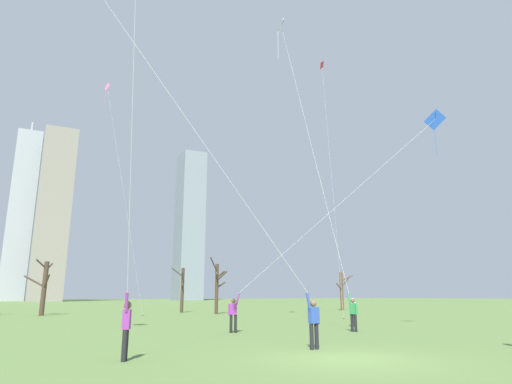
% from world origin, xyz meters
% --- Properties ---
extents(ground_plane, '(400.00, 400.00, 0.00)m').
position_xyz_m(ground_plane, '(0.00, 0.00, 0.00)').
color(ground_plane, '#5B7A3D').
extents(kite_flyer_far_back_orange, '(11.40, 2.98, 17.31)m').
position_xyz_m(kite_flyer_far_back_orange, '(-1.18, 2.71, 3.27)').
color(kite_flyer_far_back_orange, black).
rests_on(kite_flyer_far_back_orange, ground).
extents(kite_flyer_midfield_center_green, '(2.19, 6.66, 19.07)m').
position_xyz_m(kite_flyer_midfield_center_green, '(-6.09, 1.56, 3.63)').
color(kite_flyer_midfield_center_green, black).
rests_on(kite_flyer_midfield_center_green, ground).
extents(kite_flyer_foreground_left_blue, '(10.35, 5.41, 11.61)m').
position_xyz_m(kite_flyer_foreground_left_blue, '(2.13, 8.91, 2.56)').
color(kite_flyer_foreground_left_blue, black).
rests_on(kite_flyer_foreground_left_blue, ground).
extents(kite_flyer_midfield_left_white, '(0.63, 8.14, 22.49)m').
position_xyz_m(kite_flyer_midfield_left_white, '(6.29, 9.53, 6.59)').
color(kite_flyer_midfield_left_white, black).
rests_on(kite_flyer_midfield_left_white, ground).
extents(bystander_strolling_midfield, '(0.50, 0.28, 1.62)m').
position_xyz_m(bystander_strolling_midfield, '(8.50, 10.43, 0.90)').
color(bystander_strolling_midfield, '#33384C').
rests_on(bystander_strolling_midfield, ground).
extents(distant_kite_drifting_left_red, '(2.60, 4.96, 24.59)m').
position_xyz_m(distant_kite_drifting_left_red, '(14.77, 21.15, 21.68)').
color(distant_kite_drifting_left_red, red).
rests_on(distant_kite_drifting_left_red, ground).
extents(distant_kite_drifting_right_pink, '(4.19, 6.68, 24.30)m').
position_xyz_m(distant_kite_drifting_right_pink, '(-3.30, 34.69, 21.79)').
color(distant_kite_drifting_right_pink, pink).
rests_on(distant_kite_drifting_right_pink, ground).
extents(bare_tree_far_right_edge, '(2.64, 2.76, 5.34)m').
position_xyz_m(bare_tree_far_right_edge, '(7.54, 29.91, 2.64)').
color(bare_tree_far_right_edge, '#423326').
rests_on(bare_tree_far_right_edge, ground).
extents(bare_tree_left_of_center, '(2.33, 2.96, 4.94)m').
position_xyz_m(bare_tree_left_of_center, '(-7.68, 33.86, 2.57)').
color(bare_tree_left_of_center, '#423326').
rests_on(bare_tree_left_of_center, ground).
extents(bare_tree_leftmost, '(2.71, 1.37, 4.50)m').
position_xyz_m(bare_tree_leftmost, '(24.91, 33.15, 2.36)').
color(bare_tree_leftmost, brown).
rests_on(bare_tree_leftmost, ground).
extents(bare_tree_center, '(1.47, 1.45, 4.60)m').
position_xyz_m(bare_tree_center, '(5.53, 34.93, 2.40)').
color(bare_tree_center, '#423326').
rests_on(bare_tree_center, ground).
extents(skyline_mid_tower_right, '(8.40, 11.01, 52.92)m').
position_xyz_m(skyline_mid_tower_right, '(38.87, 139.71, 26.46)').
color(skyline_mid_tower_right, gray).
rests_on(skyline_mid_tower_right, ground).
extents(skyline_mid_tower_left, '(7.30, 9.52, 57.29)m').
position_xyz_m(skyline_mid_tower_left, '(-15.05, 142.91, 26.62)').
color(skyline_mid_tower_left, '#9EA3AD').
rests_on(skyline_mid_tower_left, ground).
extents(skyline_slender_spire, '(9.22, 7.51, 50.80)m').
position_xyz_m(skyline_slender_spire, '(-6.17, 128.18, 25.40)').
color(skyline_slender_spire, gray).
rests_on(skyline_slender_spire, ground).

